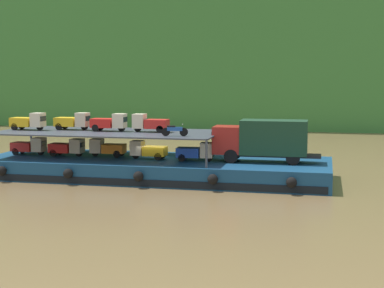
{
  "coord_description": "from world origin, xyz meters",
  "views": [
    {
      "loc": [
        12.65,
        -43.08,
        7.88
      ],
      "look_at": [
        2.86,
        0.0,
        2.7
      ],
      "focal_mm": 55.42,
      "sensor_mm": 36.0,
      "label": 1
    }
  ],
  "objects_px": {
    "mini_truck_lower_fore": "(148,150)",
    "mini_truck_lower_mid": "(107,148)",
    "mini_truck_upper_bow": "(150,123)",
    "mini_truck_lower_bow": "(196,152)",
    "cargo_barge": "(156,168)",
    "mini_truck_lower_stern": "(29,146)",
    "mini_truck_upper_stern": "(29,121)",
    "motorcycle_upper_port": "(175,130)",
    "mini_truck_lower_aft": "(67,147)",
    "mini_truck_upper_mid": "(73,121)",
    "mini_truck_upper_fore": "(109,122)",
    "covered_lorry": "(263,139)"
  },
  "relations": [
    {
      "from": "mini_truck_lower_fore",
      "to": "mini_truck_lower_mid",
      "type": "bearing_deg",
      "value": 169.52
    },
    {
      "from": "mini_truck_upper_bow",
      "to": "mini_truck_lower_bow",
      "type": "bearing_deg",
      "value": -12.57
    },
    {
      "from": "cargo_barge",
      "to": "mini_truck_lower_bow",
      "type": "height_order",
      "value": "mini_truck_lower_bow"
    },
    {
      "from": "mini_truck_lower_stern",
      "to": "mini_truck_upper_stern",
      "type": "height_order",
      "value": "mini_truck_upper_stern"
    },
    {
      "from": "motorcycle_upper_port",
      "to": "mini_truck_upper_stern",
      "type": "bearing_deg",
      "value": 170.86
    },
    {
      "from": "mini_truck_lower_aft",
      "to": "mini_truck_upper_mid",
      "type": "distance_m",
      "value": 2.18
    },
    {
      "from": "mini_truck_lower_fore",
      "to": "mini_truck_upper_stern",
      "type": "bearing_deg",
      "value": 179.24
    },
    {
      "from": "mini_truck_lower_stern",
      "to": "mini_truck_lower_mid",
      "type": "xyz_separation_m",
      "value": [
        6.48,
        0.34,
        0.0
      ]
    },
    {
      "from": "mini_truck_upper_fore",
      "to": "mini_truck_lower_mid",
      "type": "bearing_deg",
      "value": 169.69
    },
    {
      "from": "covered_lorry",
      "to": "mini_truck_lower_mid",
      "type": "distance_m",
      "value": 12.28
    },
    {
      "from": "cargo_barge",
      "to": "mini_truck_upper_stern",
      "type": "bearing_deg",
      "value": -179.13
    },
    {
      "from": "mini_truck_lower_aft",
      "to": "mini_truck_upper_fore",
      "type": "height_order",
      "value": "mini_truck_upper_fore"
    },
    {
      "from": "mini_truck_lower_stern",
      "to": "mini_truck_upper_bow",
      "type": "height_order",
      "value": "mini_truck_upper_bow"
    },
    {
      "from": "mini_truck_upper_fore",
      "to": "mini_truck_upper_bow",
      "type": "distance_m",
      "value": 3.26
    },
    {
      "from": "mini_truck_upper_mid",
      "to": "cargo_barge",
      "type": "bearing_deg",
      "value": -6.16
    },
    {
      "from": "covered_lorry",
      "to": "mini_truck_lower_fore",
      "type": "distance_m",
      "value": 8.76
    },
    {
      "from": "mini_truck_lower_stern",
      "to": "motorcycle_upper_port",
      "type": "bearing_deg",
      "value": -9.9
    },
    {
      "from": "mini_truck_lower_fore",
      "to": "mini_truck_upper_mid",
      "type": "relative_size",
      "value": 1.0
    },
    {
      "from": "mini_truck_lower_stern",
      "to": "mini_truck_upper_stern",
      "type": "relative_size",
      "value": 0.99
    },
    {
      "from": "mini_truck_upper_stern",
      "to": "mini_truck_upper_bow",
      "type": "bearing_deg",
      "value": 3.14
    },
    {
      "from": "mini_truck_lower_aft",
      "to": "mini_truck_upper_fore",
      "type": "distance_m",
      "value": 3.96
    },
    {
      "from": "mini_truck_lower_aft",
      "to": "mini_truck_lower_fore",
      "type": "height_order",
      "value": "same"
    },
    {
      "from": "covered_lorry",
      "to": "mini_truck_lower_fore",
      "type": "bearing_deg",
      "value": -177.91
    },
    {
      "from": "cargo_barge",
      "to": "mini_truck_lower_bow",
      "type": "relative_size",
      "value": 9.46
    },
    {
      "from": "mini_truck_upper_bow",
      "to": "mini_truck_lower_aft",
      "type": "bearing_deg",
      "value": -175.86
    },
    {
      "from": "mini_truck_lower_mid",
      "to": "mini_truck_upper_fore",
      "type": "bearing_deg",
      "value": -10.31
    },
    {
      "from": "mini_truck_lower_aft",
      "to": "mini_truck_lower_mid",
      "type": "distance_m",
      "value": 3.18
    },
    {
      "from": "mini_truck_upper_bow",
      "to": "cargo_barge",
      "type": "bearing_deg",
      "value": -35.24
    },
    {
      "from": "cargo_barge",
      "to": "mini_truck_upper_mid",
      "type": "distance_m",
      "value": 7.9
    },
    {
      "from": "mini_truck_lower_stern",
      "to": "mini_truck_upper_stern",
      "type": "bearing_deg",
      "value": -63.14
    },
    {
      "from": "mini_truck_lower_bow",
      "to": "motorcycle_upper_port",
      "type": "relative_size",
      "value": 1.47
    },
    {
      "from": "mini_truck_upper_mid",
      "to": "mini_truck_upper_fore",
      "type": "relative_size",
      "value": 1.01
    },
    {
      "from": "mini_truck_lower_fore",
      "to": "motorcycle_upper_port",
      "type": "distance_m",
      "value": 3.64
    },
    {
      "from": "motorcycle_upper_port",
      "to": "mini_truck_lower_mid",
      "type": "bearing_deg",
      "value": 157.5
    },
    {
      "from": "mini_truck_lower_fore",
      "to": "motorcycle_upper_port",
      "type": "xyz_separation_m",
      "value": [
        2.59,
        -1.88,
        1.74
      ]
    },
    {
      "from": "mini_truck_upper_fore",
      "to": "mini_truck_lower_stern",
      "type": "bearing_deg",
      "value": -177.52
    },
    {
      "from": "mini_truck_upper_fore",
      "to": "motorcycle_upper_port",
      "type": "relative_size",
      "value": 1.45
    },
    {
      "from": "mini_truck_lower_aft",
      "to": "mini_truck_lower_bow",
      "type": "height_order",
      "value": "same"
    },
    {
      "from": "cargo_barge",
      "to": "mini_truck_lower_mid",
      "type": "xyz_separation_m",
      "value": [
        -4.05,
        0.36,
        1.44
      ]
    },
    {
      "from": "mini_truck_lower_stern",
      "to": "cargo_barge",
      "type": "bearing_deg",
      "value": -0.15
    },
    {
      "from": "mini_truck_lower_bow",
      "to": "motorcycle_upper_port",
      "type": "distance_m",
      "value": 2.71
    },
    {
      "from": "cargo_barge",
      "to": "mini_truck_upper_mid",
      "type": "relative_size",
      "value": 9.55
    },
    {
      "from": "cargo_barge",
      "to": "covered_lorry",
      "type": "xyz_separation_m",
      "value": [
        8.18,
        0.03,
        2.44
      ]
    },
    {
      "from": "mini_truck_upper_fore",
      "to": "mini_truck_upper_bow",
      "type": "height_order",
      "value": "same"
    },
    {
      "from": "cargo_barge",
      "to": "mini_truck_upper_stern",
      "type": "height_order",
      "value": "mini_truck_upper_stern"
    },
    {
      "from": "mini_truck_upper_stern",
      "to": "mini_truck_upper_mid",
      "type": "distance_m",
      "value": 3.49
    },
    {
      "from": "mini_truck_upper_bow",
      "to": "mini_truck_lower_mid",
      "type": "bearing_deg",
      "value": -179.65
    },
    {
      "from": "mini_truck_upper_stern",
      "to": "motorcycle_upper_port",
      "type": "bearing_deg",
      "value": -9.14
    },
    {
      "from": "covered_lorry",
      "to": "mini_truck_upper_fore",
      "type": "bearing_deg",
      "value": 178.61
    },
    {
      "from": "mini_truck_upper_mid",
      "to": "mini_truck_upper_stern",
      "type": "bearing_deg",
      "value": -164.69
    }
  ]
}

